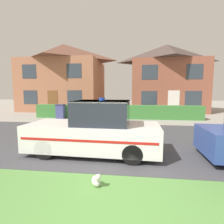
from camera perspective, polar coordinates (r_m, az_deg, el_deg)
name	(u,v)px	position (r m, az deg, el deg)	size (l,w,h in m)	color
ground_plane	(114,212)	(3.30, 0.74, -29.82)	(80.00, 80.00, 0.00)	gray
road_strip	(126,139)	(7.44, 4.57, -8.70)	(28.00, 6.56, 0.01)	#424247
lawn_verge	(114,210)	(3.32, 0.80, -29.47)	(28.00, 2.44, 0.01)	#568C42
garden_hedge	(116,112)	(13.07, 1.43, 0.09)	(12.31, 0.83, 0.99)	#3D7F38
police_car	(95,131)	(5.56, -5.49, -6.03)	(4.15, 1.71, 1.77)	black
cat	(96,181)	(3.91, -5.14, -21.42)	(0.27, 0.36, 0.31)	silver
house_left	(64,77)	(20.23, -15.31, 11.00)	(8.31, 6.45, 7.10)	#A86B4C
house_right	(166,78)	(19.23, 17.21, 10.68)	(7.28, 5.79, 6.77)	#93513D
wheelie_bin	(61,111)	(13.45, -16.43, 0.19)	(0.63, 0.61, 1.06)	#474C8C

